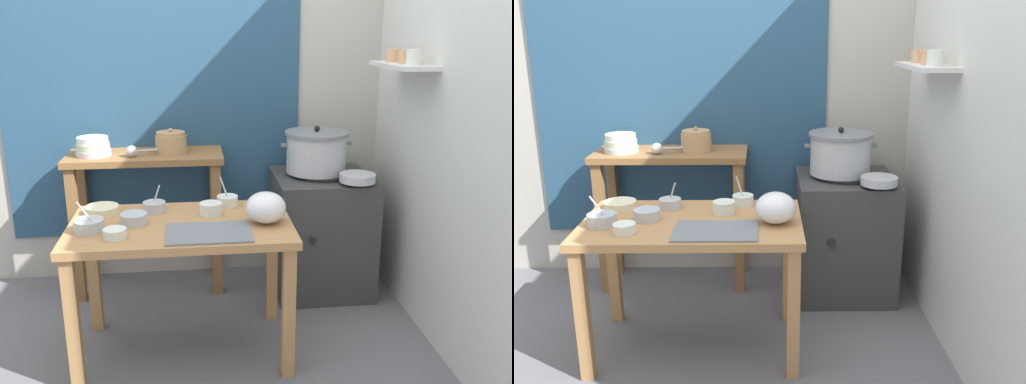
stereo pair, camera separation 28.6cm
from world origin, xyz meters
The scene contains 20 objects.
ground_plane centered at (0.00, 0.00, 0.00)m, with size 9.00×9.00×0.00m, color slate.
wall_back centered at (0.08, 1.10, 1.30)m, with size 4.40×0.12×2.60m.
wall_right centered at (1.40, 0.20, 1.30)m, with size 0.30×3.20×2.60m.
prep_table centered at (0.03, 0.04, 0.61)m, with size 1.10×0.66×0.72m.
back_shelf_table centered at (-0.20, 0.83, 0.68)m, with size 0.96×0.40×0.90m.
stove_block centered at (0.90, 0.70, 0.38)m, with size 0.60×0.61×0.78m.
steamer_pot centered at (0.86, 0.72, 0.91)m, with size 0.44×0.39×0.29m.
clay_pot centered at (-0.04, 0.83, 0.97)m, with size 0.19×0.19×0.16m.
bowl_stack_enamel centered at (-0.51, 0.82, 0.95)m, with size 0.21×0.21×0.12m.
ladle centered at (-0.26, 0.75, 0.94)m, with size 0.30×0.09×0.07m.
serving_tray centered at (0.16, -0.13, 0.72)m, with size 0.40×0.28×0.01m, color slate.
plastic_bag centered at (0.45, 0.00, 0.80)m, with size 0.20×0.21×0.15m, color white.
wide_pan centered at (1.05, 0.47, 0.80)m, with size 0.21×0.21×0.05m, color #B7BABF.
prep_bowl_0 centered at (-0.20, 0.05, 0.75)m, with size 0.13×0.13×0.06m.
prep_bowl_1 centered at (-0.27, -0.13, 0.75)m, with size 0.11×0.11×0.05m.
prep_bowl_2 centered at (-0.38, 0.23, 0.74)m, with size 0.17×0.17×0.04m.
prep_bowl_3 centered at (0.18, 0.15, 0.75)m, with size 0.12×0.12×0.06m.
prep_bowl_4 centered at (-0.40, -0.03, 0.75)m, with size 0.14×0.14×0.16m.
prep_bowl_5 centered at (-0.11, 0.23, 0.75)m, with size 0.12×0.12×0.14m.
prep_bowl_6 centered at (0.27, 0.28, 0.75)m, with size 0.11×0.11×0.16m.
Camera 2 is at (0.39, -2.55, 1.65)m, focal length 38.26 mm.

